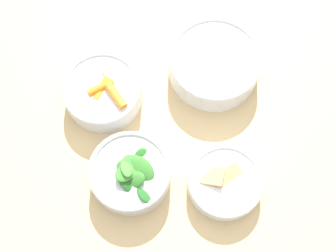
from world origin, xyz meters
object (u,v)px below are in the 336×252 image
bowl_greens (131,173)px  bowl_cookies (225,182)px  bowl_carrots (103,92)px  bowl_beans_hotdog (214,65)px

bowl_greens → bowl_cookies: 0.18m
bowl_carrots → bowl_beans_hotdog: bowl_carrots is taller
bowl_beans_hotdog → bowl_cookies: 0.24m
bowl_carrots → bowl_beans_hotdog: (0.22, 0.08, -0.00)m
bowl_greens → bowl_beans_hotdog: 0.28m
bowl_carrots → bowl_greens: (0.07, -0.16, 0.00)m
bowl_greens → bowl_carrots: bearing=114.3°
bowl_cookies → bowl_carrots: bearing=147.1°
bowl_beans_hotdog → bowl_cookies: (0.03, -0.24, -0.01)m
bowl_greens → bowl_beans_hotdog: size_ratio=0.83×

